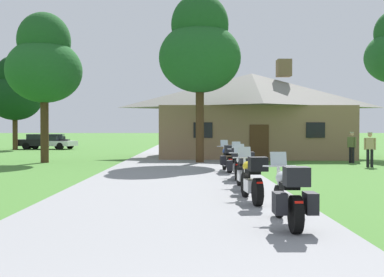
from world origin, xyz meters
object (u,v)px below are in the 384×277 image
(bystander_tan_shirt_beside_signpost, at_px, (370,147))
(tree_left_near, at_px, (44,62))
(motorcycle_yellow_second_in_row, at_px, (252,179))
(parked_white_sedan_far_left, at_px, (53,142))
(motorcycle_silver_nearest_to_camera, at_px, (290,197))
(tree_left_far, at_px, (15,91))
(motorcycle_white_third_in_row, at_px, (243,170))
(bystander_olive_shirt_near_lodge, at_px, (352,145))
(motorcycle_blue_fourth_in_row, at_px, (237,163))
(parked_black_suv_far_left, at_px, (44,141))
(motorcycle_blue_farthest_in_row, at_px, (228,158))
(tree_by_lodge_front, at_px, (200,49))

(bystander_tan_shirt_beside_signpost, xyz_separation_m, tree_left_near, (-16.65, 3.20, 4.54))
(motorcycle_yellow_second_in_row, xyz_separation_m, parked_white_sedan_far_left, (-14.23, 32.57, 0.02))
(motorcycle_silver_nearest_to_camera, distance_m, tree_left_far, 38.42)
(motorcycle_white_third_in_row, height_order, bystander_olive_shirt_near_lodge, bystander_olive_shirt_near_lodge)
(motorcycle_blue_fourth_in_row, xyz_separation_m, parked_black_suv_far_left, (-15.21, 27.32, 0.17))
(motorcycle_blue_fourth_in_row, relative_size, tree_left_far, 0.25)
(motorcycle_silver_nearest_to_camera, xyz_separation_m, motorcycle_blue_farthest_in_row, (-0.18, 11.15, 0.00))
(motorcycle_yellow_second_in_row, height_order, motorcycle_blue_fourth_in_row, same)
(tree_left_far, xyz_separation_m, parked_black_suv_far_left, (2.10, 1.68, -4.49))
(motorcycle_blue_farthest_in_row, relative_size, parked_white_sedan_far_left, 0.46)
(bystander_tan_shirt_beside_signpost, bearing_deg, tree_left_near, 11.59)
(bystander_olive_shirt_near_lodge, height_order, bystander_tan_shirt_beside_signpost, same)
(motorcycle_silver_nearest_to_camera, xyz_separation_m, parked_white_sedan_far_left, (-14.50, 35.49, 0.03))
(motorcycle_silver_nearest_to_camera, relative_size, parked_white_sedan_far_left, 0.46)
(motorcycle_yellow_second_in_row, distance_m, tree_left_far, 35.73)
(motorcycle_white_third_in_row, bearing_deg, bystander_tan_shirt_beside_signpost, 49.66)
(tree_left_near, distance_m, tree_left_far, 18.16)
(parked_black_suv_far_left, bearing_deg, parked_white_sedan_far_left, -106.65)
(motorcycle_silver_nearest_to_camera, bearing_deg, motorcycle_blue_fourth_in_row, 90.36)
(motorcycle_silver_nearest_to_camera, distance_m, motorcycle_white_third_in_row, 5.41)
(motorcycle_blue_fourth_in_row, height_order, parked_black_suv_far_left, parked_black_suv_far_left)
(motorcycle_silver_nearest_to_camera, distance_m, tree_by_lodge_front, 17.67)
(bystander_tan_shirt_beside_signpost, distance_m, parked_white_sedan_far_left, 30.16)
(motorcycle_blue_fourth_in_row, bearing_deg, parked_black_suv_far_left, 123.17)
(motorcycle_white_third_in_row, relative_size, bystander_olive_shirt_near_lodge, 1.24)
(tree_by_lodge_front, distance_m, parked_black_suv_far_left, 24.15)
(motorcycle_blue_fourth_in_row, bearing_deg, bystander_olive_shirt_near_lodge, 55.13)
(motorcycle_yellow_second_in_row, xyz_separation_m, motorcycle_white_third_in_row, (0.07, 2.48, 0.00))
(tree_by_lodge_front, bearing_deg, tree_left_far, 133.27)
(motorcycle_silver_nearest_to_camera, height_order, motorcycle_yellow_second_in_row, same)
(motorcycle_white_third_in_row, xyz_separation_m, motorcycle_blue_farthest_in_row, (0.02, 5.74, -0.01))
(motorcycle_white_third_in_row, xyz_separation_m, parked_white_sedan_far_left, (-14.30, 30.09, 0.02))
(motorcycle_blue_farthest_in_row, height_order, tree_left_far, tree_left_far)
(motorcycle_silver_nearest_to_camera, bearing_deg, parked_black_suv_far_left, 113.00)
(bystander_olive_shirt_near_lodge, relative_size, bystander_tan_shirt_beside_signpost, 1.00)
(motorcycle_silver_nearest_to_camera, bearing_deg, tree_by_lodge_front, 93.89)
(tree_left_far, bearing_deg, bystander_olive_shirt_near_lodge, -34.52)
(tree_left_near, bearing_deg, motorcycle_silver_nearest_to_camera, -60.96)
(motorcycle_yellow_second_in_row, bearing_deg, motorcycle_blue_fourth_in_row, 83.48)
(tree_left_near, bearing_deg, parked_black_suv_far_left, 107.15)
(motorcycle_silver_nearest_to_camera, distance_m, motorcycle_yellow_second_in_row, 2.94)
(motorcycle_white_third_in_row, bearing_deg, parked_black_suv_far_left, 115.04)
(parked_black_suv_far_left, bearing_deg, motorcycle_silver_nearest_to_camera, -164.67)
(motorcycle_white_third_in_row, distance_m, tree_by_lodge_front, 12.64)
(motorcycle_white_third_in_row, bearing_deg, motorcycle_silver_nearest_to_camera, -89.42)
(motorcycle_silver_nearest_to_camera, distance_m, parked_black_suv_far_left, 38.77)
(bystander_tan_shirt_beside_signpost, bearing_deg, parked_black_suv_far_left, -21.33)
(motorcycle_yellow_second_in_row, height_order, motorcycle_white_third_in_row, same)
(tree_by_lodge_front, height_order, parked_white_sedan_far_left, tree_by_lodge_front)
(motorcycle_white_third_in_row, xyz_separation_m, bystander_olive_shirt_near_lodge, (7.24, 11.72, 0.33))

